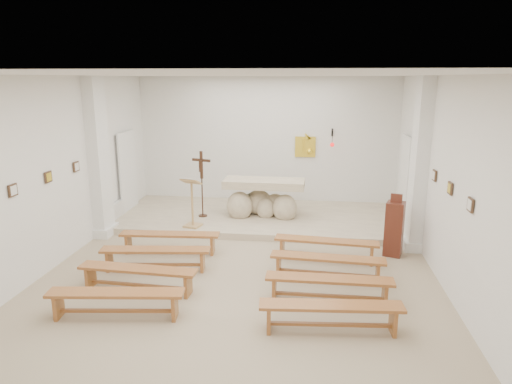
# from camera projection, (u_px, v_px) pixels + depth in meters

# --- Properties ---
(ground) EXTENTS (7.00, 10.00, 0.00)m
(ground) POSITION_uv_depth(u_px,v_px,m) (238.00, 280.00, 8.01)
(ground) COLOR tan
(ground) RESTS_ON ground
(wall_left) EXTENTS (0.02, 10.00, 3.50)m
(wall_left) POSITION_uv_depth(u_px,v_px,m) (41.00, 178.00, 8.00)
(wall_left) COLOR silver
(wall_left) RESTS_ON ground
(wall_right) EXTENTS (0.02, 10.00, 3.50)m
(wall_right) POSITION_uv_depth(u_px,v_px,m) (455.00, 189.00, 7.17)
(wall_right) COLOR silver
(wall_right) RESTS_ON ground
(wall_back) EXTENTS (7.00, 0.02, 3.50)m
(wall_back) POSITION_uv_depth(u_px,v_px,m) (267.00, 142.00, 12.39)
(wall_back) COLOR silver
(wall_back) RESTS_ON ground
(ceiling) EXTENTS (7.00, 10.00, 0.02)m
(ceiling) POSITION_uv_depth(u_px,v_px,m) (235.00, 75.00, 7.16)
(ceiling) COLOR silver
(ceiling) RESTS_ON wall_back
(sanctuary_platform) EXTENTS (6.98, 3.00, 0.15)m
(sanctuary_platform) POSITION_uv_depth(u_px,v_px,m) (260.00, 217.00, 11.36)
(sanctuary_platform) COLOR beige
(sanctuary_platform) RESTS_ON ground
(pilaster_left) EXTENTS (0.26, 0.55, 3.50)m
(pilaster_left) POSITION_uv_depth(u_px,v_px,m) (99.00, 158.00, 9.91)
(pilaster_left) COLOR white
(pilaster_left) RESTS_ON ground
(pilaster_right) EXTENTS (0.26, 0.55, 3.50)m
(pilaster_right) POSITION_uv_depth(u_px,v_px,m) (419.00, 166.00, 9.11)
(pilaster_right) COLOR white
(pilaster_right) RESTS_ON ground
(gold_wall_relief) EXTENTS (0.55, 0.04, 0.55)m
(gold_wall_relief) POSITION_uv_depth(u_px,v_px,m) (305.00, 147.00, 12.26)
(gold_wall_relief) COLOR yellow
(gold_wall_relief) RESTS_ON wall_back
(sanctuary_lamp) EXTENTS (0.11, 0.36, 0.44)m
(sanctuary_lamp) POSITION_uv_depth(u_px,v_px,m) (332.00, 143.00, 11.89)
(sanctuary_lamp) COLOR black
(sanctuary_lamp) RESTS_ON wall_back
(station_frame_left_front) EXTENTS (0.03, 0.20, 0.20)m
(station_frame_left_front) POSITION_uv_depth(u_px,v_px,m) (13.00, 190.00, 7.24)
(station_frame_left_front) COLOR #422D1D
(station_frame_left_front) RESTS_ON wall_left
(station_frame_left_mid) EXTENTS (0.03, 0.20, 0.20)m
(station_frame_left_mid) POSITION_uv_depth(u_px,v_px,m) (48.00, 177.00, 8.20)
(station_frame_left_mid) COLOR #422D1D
(station_frame_left_mid) RESTS_ON wall_left
(station_frame_left_rear) EXTENTS (0.03, 0.20, 0.20)m
(station_frame_left_rear) POSITION_uv_depth(u_px,v_px,m) (76.00, 167.00, 9.16)
(station_frame_left_rear) COLOR #422D1D
(station_frame_left_rear) RESTS_ON wall_left
(station_frame_right_front) EXTENTS (0.03, 0.20, 0.20)m
(station_frame_right_front) POSITION_uv_depth(u_px,v_px,m) (470.00, 205.00, 6.41)
(station_frame_right_front) COLOR #422D1D
(station_frame_right_front) RESTS_ON wall_right
(station_frame_right_mid) EXTENTS (0.03, 0.20, 0.20)m
(station_frame_right_mid) POSITION_uv_depth(u_px,v_px,m) (450.00, 188.00, 7.37)
(station_frame_right_mid) COLOR #422D1D
(station_frame_right_mid) RESTS_ON wall_right
(station_frame_right_rear) EXTENTS (0.03, 0.20, 0.20)m
(station_frame_right_rear) POSITION_uv_depth(u_px,v_px,m) (434.00, 175.00, 8.33)
(station_frame_right_rear) COLOR #422D1D
(station_frame_right_rear) RESTS_ON wall_right
(radiator_left) EXTENTS (0.10, 0.85, 0.52)m
(radiator_left) POSITION_uv_depth(u_px,v_px,m) (115.00, 214.00, 10.95)
(radiator_left) COLOR silver
(radiator_left) RESTS_ON ground
(radiator_right) EXTENTS (0.10, 0.85, 0.52)m
(radiator_right) POSITION_uv_depth(u_px,v_px,m) (409.00, 225.00, 10.14)
(radiator_right) COLOR silver
(radiator_right) RESTS_ON ground
(altar) EXTENTS (1.96, 0.89, 1.00)m
(altar) POSITION_uv_depth(u_px,v_px,m) (263.00, 201.00, 11.15)
(altar) COLOR beige
(altar) RESTS_ON sanctuary_platform
(lectern) EXTENTS (0.48, 0.43, 1.17)m
(lectern) POSITION_uv_depth(u_px,v_px,m) (192.00, 202.00, 10.29)
(lectern) COLOR tan
(lectern) RESTS_ON sanctuary_platform
(crucifix_stand) EXTENTS (0.48, 0.21, 1.61)m
(crucifix_stand) POSITION_uv_depth(u_px,v_px,m) (202.00, 179.00, 10.98)
(crucifix_stand) COLOR #3C2313
(crucifix_stand) RESTS_ON sanctuary_platform
(potted_plant) EXTENTS (0.63, 0.59, 0.56)m
(potted_plant) POSITION_uv_depth(u_px,v_px,m) (241.00, 202.00, 11.39)
(potted_plant) COLOR #2D5220
(potted_plant) RESTS_ON sanctuary_platform
(donation_pedestal) EXTENTS (0.43, 0.43, 1.26)m
(donation_pedestal) POSITION_uv_depth(u_px,v_px,m) (394.00, 228.00, 9.03)
(donation_pedestal) COLOR #5C261A
(donation_pedestal) RESTS_ON ground
(bench_left_front) EXTENTS (2.01, 0.46, 0.42)m
(bench_left_front) POSITION_uv_depth(u_px,v_px,m) (170.00, 238.00, 9.19)
(bench_left_front) COLOR #99632C
(bench_left_front) RESTS_ON ground
(bench_right_front) EXTENTS (2.01, 0.50, 0.42)m
(bench_right_front) POSITION_uv_depth(u_px,v_px,m) (326.00, 245.00, 8.82)
(bench_right_front) COLOR #99632C
(bench_right_front) RESTS_ON ground
(bench_left_second) EXTENTS (2.02, 0.54, 0.42)m
(bench_left_second) POSITION_uv_depth(u_px,v_px,m) (156.00, 254.00, 8.36)
(bench_left_second) COLOR #99632C
(bench_left_second) RESTS_ON ground
(bench_right_second) EXTENTS (2.01, 0.44, 0.42)m
(bench_right_second) POSITION_uv_depth(u_px,v_px,m) (327.00, 262.00, 7.98)
(bench_right_second) COLOR #99632C
(bench_right_second) RESTS_ON ground
(bench_left_third) EXTENTS (2.01, 0.43, 0.42)m
(bench_left_third) POSITION_uv_depth(u_px,v_px,m) (138.00, 274.00, 7.52)
(bench_left_third) COLOR #99632C
(bench_left_third) RESTS_ON ground
(bench_right_third) EXTENTS (1.99, 0.32, 0.42)m
(bench_right_third) POSITION_uv_depth(u_px,v_px,m) (329.00, 284.00, 7.15)
(bench_right_third) COLOR #99632C
(bench_right_third) RESTS_ON ground
(bench_left_fourth) EXTENTS (2.02, 0.54, 0.42)m
(bench_left_fourth) POSITION_uv_depth(u_px,v_px,m) (116.00, 298.00, 6.69)
(bench_left_fourth) COLOR #99632C
(bench_left_fourth) RESTS_ON ground
(bench_right_fourth) EXTENTS (2.01, 0.48, 0.42)m
(bench_right_fourth) POSITION_uv_depth(u_px,v_px,m) (331.00, 311.00, 6.31)
(bench_right_fourth) COLOR #99632C
(bench_right_fourth) RESTS_ON ground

